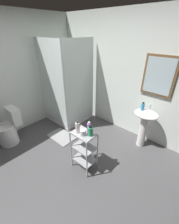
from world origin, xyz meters
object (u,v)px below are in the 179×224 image
body_wash_bottle_green (90,131)px  hand_soap_bottle (143,106)px  pedestal_sink (145,122)px  bath_mat (62,136)px  storage_cart (84,148)px  rinse_cup (83,133)px  conditioner_bottle_purple (89,128)px  lotion_bottle_white (78,127)px  toilet (9,130)px  shower_stall (68,104)px

body_wash_bottle_green → hand_soap_bottle: bearing=76.5°
pedestal_sink → bath_mat: (-1.44, -0.94, -0.57)m
storage_cart → rinse_cup: size_ratio=8.59×
rinse_cup → hand_soap_bottle: bearing=73.3°
hand_soap_bottle → conditioner_bottle_purple: size_ratio=0.83×
lotion_bottle_white → conditioner_bottle_purple: (0.13, 0.12, -0.01)m
toilet → lotion_bottle_white: lotion_bottle_white is taller
storage_cart → toilet: bearing=-161.2°
rinse_cup → bath_mat: size_ratio=0.14×
shower_stall → toilet: bearing=-100.1°
hand_soap_bottle → bath_mat: size_ratio=0.26×
toilet → hand_soap_bottle: (2.02, 1.75, 0.56)m
hand_soap_bottle → toilet: bearing=-139.1°
conditioner_bottle_purple → lotion_bottle_white: bearing=-137.8°
toilet → bath_mat: (0.67, 0.81, -0.31)m
pedestal_sink → conditioner_bottle_purple: conditioner_bottle_purple is taller
pedestal_sink → bath_mat: pedestal_sink is taller
body_wash_bottle_green → pedestal_sink: bearing=72.2°
pedestal_sink → hand_soap_bottle: 0.31m
pedestal_sink → conditioner_bottle_purple: size_ratio=4.27×
storage_cart → hand_soap_bottle: bearing=71.8°
shower_stall → rinse_cup: 1.69m
pedestal_sink → body_wash_bottle_green: 1.25m
toilet → body_wash_bottle_green: body_wash_bottle_green is taller
storage_cart → body_wash_bottle_green: bearing=14.6°
hand_soap_bottle → rinse_cup: bearing=-106.7°
rinse_cup → bath_mat: bearing=163.3°
body_wash_bottle_green → bath_mat: size_ratio=0.30×
storage_cart → bath_mat: 1.08m
lotion_bottle_white → body_wash_bottle_green: (0.19, 0.07, -0.01)m
shower_stall → conditioner_bottle_purple: (1.42, -0.79, 0.36)m
lotion_bottle_white → shower_stall: bearing=145.1°
lotion_bottle_white → body_wash_bottle_green: size_ratio=1.15×
pedestal_sink → bath_mat: bearing=-146.9°
pedestal_sink → toilet: bearing=-140.4°
body_wash_bottle_green → rinse_cup: 0.12m
shower_stall → rinse_cup: size_ratio=23.23×
bath_mat → body_wash_bottle_green: bearing=-11.9°
shower_stall → body_wash_bottle_green: size_ratio=11.04×
lotion_bottle_white → toilet: bearing=-161.7°
toilet → lotion_bottle_white: size_ratio=3.66×
shower_stall → toilet: size_ratio=2.63×
conditioner_bottle_purple → bath_mat: size_ratio=0.32×
lotion_bottle_white → conditioner_bottle_purple: size_ratio=1.09×
shower_stall → pedestal_sink: shower_stall is taller
toilet → storage_cart: 1.73m
pedestal_sink → hand_soap_bottle: size_ratio=5.14×
lotion_bottle_white → conditioner_bottle_purple: 0.17m
shower_stall → conditioner_bottle_purple: bearing=-28.9°
body_wash_bottle_green → rinse_cup: (-0.09, -0.07, -0.04)m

